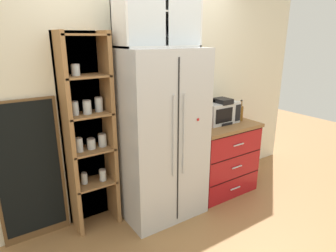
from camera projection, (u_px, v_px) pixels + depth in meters
ground_plane at (162, 211)px, 3.29m from camera, size 10.59×10.59×0.00m
wall_back_cream at (142, 95)px, 3.23m from camera, size 4.90×0.10×2.55m
refrigerator at (160, 136)px, 3.05m from camera, size 0.86×0.67×1.80m
pantry_shelf_column at (88, 132)px, 2.84m from camera, size 0.48×0.32×1.96m
counter_cabinet at (218, 156)px, 3.66m from camera, size 0.86×0.65×0.89m
microwave at (218, 112)px, 3.54m from camera, size 0.44×0.33×0.26m
coffee_maker at (221, 111)px, 3.49m from camera, size 0.17×0.20×0.31m
mug_red at (203, 123)px, 3.38m from camera, size 0.11×0.08×0.09m
bottle_amber at (241, 112)px, 3.60m from camera, size 0.06×0.06×0.27m
upper_cabinet at (156, 12)px, 2.72m from camera, size 0.82×0.32×0.64m
chalkboard_menu at (29, 172)px, 2.68m from camera, size 0.60×0.04×1.38m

